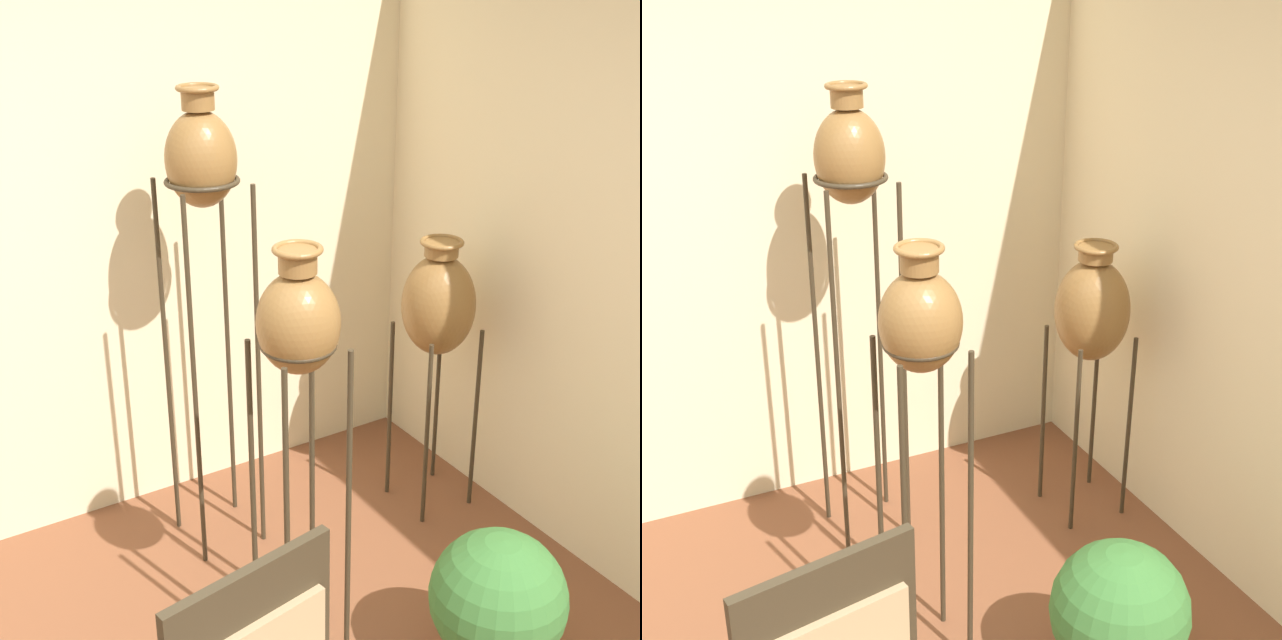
# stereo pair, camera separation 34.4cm
# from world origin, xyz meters

# --- Properties ---
(vase_stand_tall) EXTENTS (0.31, 0.31, 1.98)m
(vase_stand_tall) POSITION_xyz_m (0.82, 1.60, 1.65)
(vase_stand_tall) COLOR #382D1E
(vase_stand_tall) RESTS_ON ground_plane
(vase_stand_medium) EXTENTS (0.27, 0.27, 1.61)m
(vase_stand_medium) POSITION_xyz_m (0.76, 0.77, 1.32)
(vase_stand_medium) COLOR #382D1E
(vase_stand_medium) RESTS_ON ground_plane
(vase_stand_short) EXTENTS (0.33, 0.33, 1.30)m
(vase_stand_short) POSITION_xyz_m (1.79, 1.33, 0.99)
(vase_stand_short) COLOR #382D1E
(vase_stand_short) RESTS_ON ground_plane
(potted_plant) EXTENTS (0.48, 0.48, 0.61)m
(potted_plant) POSITION_xyz_m (1.28, 0.31, 0.32)
(potted_plant) COLOR brown
(potted_plant) RESTS_ON ground_plane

